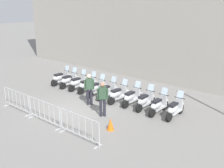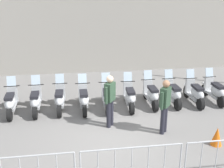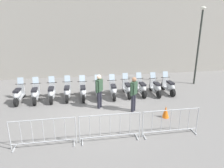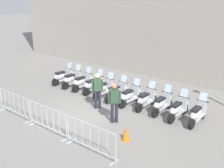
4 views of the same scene
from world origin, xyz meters
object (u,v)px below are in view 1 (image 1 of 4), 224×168
object	(u,v)px
motorcycle_10	(174,109)
barrier_segment_1	(44,112)
barrier_segment_2	(79,127)
traffic_cone	(110,124)
motorcycle_9	(158,105)
motorcycle_3	(87,85)
motorcycle_5	(107,91)
motorcycle_2	(78,83)
motorcycle_1	(69,80)
motorcycle_6	(118,94)
motorcycle_7	(132,97)
barrier_segment_0	(17,101)
motorcycle_4	(96,88)
motorcycle_8	(145,101)
officer_mid_plaza	(103,97)
motorcycle_0	(61,78)
officer_near_row_end	(89,88)

from	to	relation	value
motorcycle_10	barrier_segment_1	xyz separation A→B (m)	(-4.58, -4.11, 0.07)
motorcycle_10	barrier_segment_2	distance (m)	4.82
motorcycle_10	traffic_cone	size ratio (longest dim) A/B	3.13
motorcycle_9	barrier_segment_1	distance (m)	5.53
motorcycle_3	barrier_segment_1	size ratio (longest dim) A/B	0.76
motorcycle_5	motorcycle_3	bearing A→B (deg)	172.63
motorcycle_2	motorcycle_5	size ratio (longest dim) A/B	1.00
motorcycle_1	motorcycle_6	xyz separation A→B (m)	(4.25, -0.39, 0.00)
motorcycle_6	motorcycle_7	world-z (taller)	same
motorcycle_9	barrier_segment_0	distance (m)	7.23
motorcycle_6	motorcycle_10	world-z (taller)	same
motorcycle_4	barrier_segment_2	bearing A→B (deg)	-57.59
motorcycle_1	motorcycle_8	distance (m)	5.99
officer_mid_plaza	motorcycle_0	bearing A→B (deg)	155.97
motorcycle_6	motorcycle_0	bearing A→B (deg)	174.68
motorcycle_9	barrier_segment_2	xyz separation A→B (m)	(-1.37, -4.26, 0.07)
motorcycle_9	motorcycle_10	bearing A→B (deg)	1.23
officer_near_row_end	traffic_cone	size ratio (longest dim) A/B	3.15
motorcycle_6	officer_mid_plaza	bearing A→B (deg)	-75.64
motorcycle_1	barrier_segment_2	size ratio (longest dim) A/B	0.76
motorcycle_0	barrier_segment_2	xyz separation A→B (m)	(6.31, -4.90, 0.07)
barrier_segment_0	officer_mid_plaza	world-z (taller)	officer_mid_plaza
motorcycle_10	motorcycle_7	bearing A→B (deg)	175.76
motorcycle_0	motorcycle_6	bearing A→B (deg)	-5.32
officer_mid_plaza	traffic_cone	distance (m)	1.72
motorcycle_2	motorcycle_6	xyz separation A→B (m)	(3.40, -0.34, 0.00)
motorcycle_1	motorcycle_3	world-z (taller)	same
barrier_segment_2	motorcycle_2	bearing A→B (deg)	133.99
motorcycle_2	barrier_segment_0	distance (m)	4.43
motorcycle_6	traffic_cone	size ratio (longest dim) A/B	3.13
motorcycle_5	motorcycle_7	bearing A→B (deg)	-1.45
motorcycle_3	officer_mid_plaza	size ratio (longest dim) A/B	1.00
motorcycle_3	motorcycle_8	world-z (taller)	same
motorcycle_1	motorcycle_4	world-z (taller)	same
barrier_segment_0	motorcycle_1	bearing A→B (deg)	99.50
motorcycle_0	motorcycle_1	world-z (taller)	same
motorcycle_7	officer_near_row_end	world-z (taller)	officer_near_row_end
barrier_segment_0	barrier_segment_1	xyz separation A→B (m)	(2.35, -0.17, 0.00)
motorcycle_8	motorcycle_9	size ratio (longest dim) A/B	1.00
motorcycle_7	officer_near_row_end	bearing A→B (deg)	-145.32
motorcycle_7	motorcycle_9	world-z (taller)	same
motorcycle_1	traffic_cone	bearing A→B (deg)	-29.66
officer_mid_plaza	motorcycle_10	bearing A→B (deg)	33.02
motorcycle_3	officer_near_row_end	xyz separation A→B (m)	(1.54, -1.56, 0.53)
motorcycle_1	motorcycle_9	xyz separation A→B (m)	(6.82, -0.55, 0.00)
motorcycle_10	barrier_segment_1	world-z (taller)	motorcycle_10
motorcycle_8	barrier_segment_2	bearing A→B (deg)	-96.77
motorcycle_7	barrier_segment_2	world-z (taller)	motorcycle_7
motorcycle_10	barrier_segment_2	xyz separation A→B (m)	(-2.23, -4.27, 0.07)
motorcycle_4	traffic_cone	xyz separation A→B (m)	(3.44, -3.17, -0.18)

